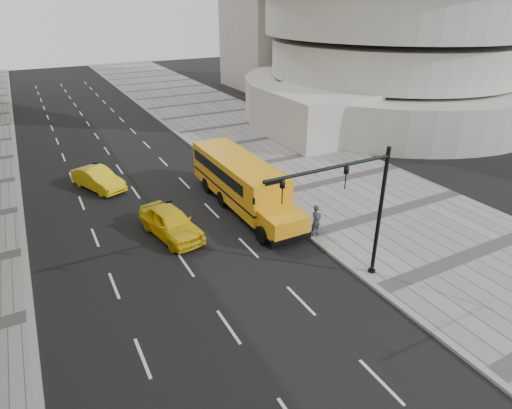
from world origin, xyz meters
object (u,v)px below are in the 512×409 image
taxi_far (98,179)px  pedestrian (316,220)px  taxi_near (171,223)px  traffic_signal (357,204)px  school_bus (240,179)px

taxi_far → pedestrian: bearing=-76.3°
taxi_near → pedestrian: size_ratio=2.68×
pedestrian → traffic_signal: traffic_signal is taller
taxi_near → taxi_far: size_ratio=1.07×
school_bus → traffic_signal: bearing=-86.0°
traffic_signal → school_bus: bearing=94.0°
school_bus → taxi_near: 5.54m
taxi_far → pedestrian: size_ratio=2.49×
traffic_signal → taxi_near: bearing=125.7°
school_bus → taxi_far: size_ratio=2.59×
taxi_near → school_bus: bearing=8.0°
taxi_near → taxi_far: (-2.37, 8.66, -0.08)m
school_bus → traffic_signal: 10.21m
school_bus → taxi_near: size_ratio=2.41×
taxi_near → pedestrian: bearing=-40.7°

